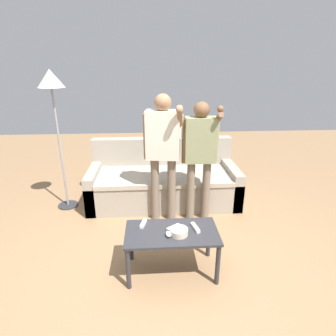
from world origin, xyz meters
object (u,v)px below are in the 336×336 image
at_px(couch, 163,181).
at_px(snack_bowl, 179,232).
at_px(game_remote_wand_near, 195,228).
at_px(game_remote_wand_spare, 173,228).
at_px(floor_lamp, 52,91).
at_px(coffee_table, 172,238).
at_px(player_center, 163,145).
at_px(game_remote_wand_far, 143,224).
at_px(game_remote_nunchuk, 169,234).
at_px(player_right, 200,149).

distance_m(couch, snack_bowl, 1.65).
relative_size(snack_bowl, game_remote_wand_near, 1.01).
xyz_separation_m(couch, game_remote_wand_spare, (0.02, -1.54, 0.18)).
distance_m(floor_lamp, game_remote_wand_near, 2.46).
relative_size(couch, game_remote_wand_near, 12.82).
relative_size(coffee_table, floor_lamp, 0.47).
bearing_deg(floor_lamp, snack_bowl, -45.73).
relative_size(player_center, game_remote_wand_spare, 11.53).
bearing_deg(game_remote_wand_near, game_remote_wand_spare, 176.62).
distance_m(couch, game_remote_wand_spare, 1.55).
xyz_separation_m(game_remote_wand_far, game_remote_wand_spare, (0.29, -0.09, -0.00)).
bearing_deg(game_remote_nunchuk, player_right, 66.56).
relative_size(couch, floor_lamp, 1.14).
relative_size(coffee_table, player_center, 0.54).
height_order(couch, floor_lamp, floor_lamp).
relative_size(couch, player_center, 1.32).
xyz_separation_m(snack_bowl, game_remote_wand_far, (-0.33, 0.19, -0.01)).
bearing_deg(snack_bowl, game_remote_wand_spare, 114.16).
bearing_deg(player_right, floor_lamp, 165.74).
bearing_deg(floor_lamp, game_remote_nunchuk, -48.02).
distance_m(player_right, game_remote_wand_spare, 1.15).
bearing_deg(coffee_table, game_remote_nunchuk, -115.90).
bearing_deg(game_remote_nunchuk, game_remote_wand_spare, 64.63).
bearing_deg(snack_bowl, coffee_table, 140.05).
distance_m(coffee_table, player_center, 1.19).
bearing_deg(player_right, game_remote_nunchuk, -113.44).
bearing_deg(game_remote_nunchuk, snack_bowl, 10.62).
relative_size(player_center, game_remote_wand_far, 10.91).
bearing_deg(player_right, coffee_table, -113.26).
bearing_deg(game_remote_wand_spare, player_right, 66.79).
xyz_separation_m(couch, game_remote_wand_near, (0.23, -1.55, 0.18)).
bearing_deg(player_right, couch, 125.57).
relative_size(floor_lamp, game_remote_wand_spare, 13.34).
height_order(coffee_table, snack_bowl, snack_bowl).
relative_size(coffee_table, game_remote_wand_spare, 6.25).
height_order(player_center, game_remote_wand_spare, player_center).
xyz_separation_m(coffee_table, player_center, (-0.03, 1.01, 0.64)).
bearing_deg(game_remote_wand_far, player_right, 50.82).
bearing_deg(player_center, snack_bowl, -85.03).
height_order(player_right, game_remote_wand_near, player_right).
distance_m(coffee_table, game_remote_wand_spare, 0.09).
bearing_deg(game_remote_nunchuk, coffee_table, 64.10).
height_order(snack_bowl, game_remote_nunchuk, snack_bowl).
relative_size(game_remote_wand_near, game_remote_wand_spare, 1.18).
relative_size(player_right, game_remote_wand_far, 10.30).
bearing_deg(floor_lamp, game_remote_wand_spare, -44.70).
bearing_deg(game_remote_wand_far, game_remote_wand_spare, -17.43).
bearing_deg(player_center, player_right, -2.27).
bearing_deg(coffee_table, snack_bowl, -39.95).
xyz_separation_m(snack_bowl, game_remote_nunchuk, (-0.10, -0.02, -0.01)).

